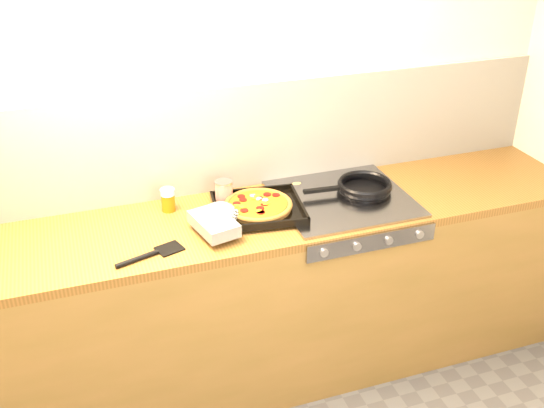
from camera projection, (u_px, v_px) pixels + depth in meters
name	position (u px, v px, depth m)	size (l,w,h in m)	color
room_shell	(230.00, 139.00, 2.92)	(3.20, 3.20, 3.20)	white
counter_run	(251.00, 298.00, 3.01)	(3.20, 0.62, 0.90)	olive
stovetop	(342.00, 199.00, 2.92)	(0.60, 0.56, 0.02)	gray
pizza_on_tray	(246.00, 210.00, 2.75)	(0.53, 0.43, 0.07)	black
frying_pan	(363.00, 187.00, 2.96)	(0.43, 0.28, 0.04)	black
tomato_can	(224.00, 193.00, 2.87)	(0.10, 0.10, 0.11)	maroon
juice_glass	(168.00, 200.00, 2.81)	(0.08, 0.08, 0.11)	orange
wooden_spoon	(279.00, 187.00, 3.02)	(0.30, 0.04, 0.02)	#9E7943
black_spatula	(151.00, 255.00, 2.50)	(0.28, 0.14, 0.02)	black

